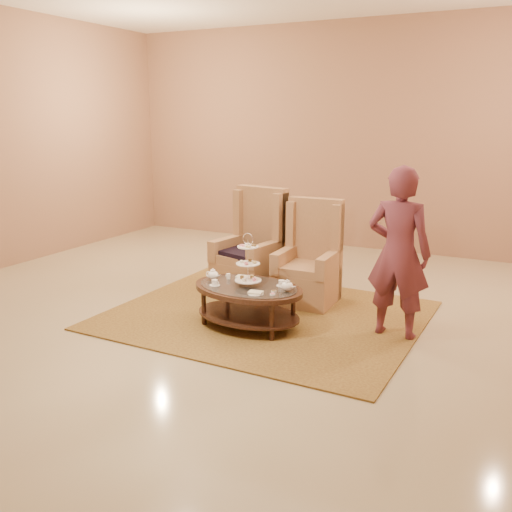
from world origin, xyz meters
The scene contains 8 objects.
ground centered at (0.00, 0.00, 0.00)m, with size 8.00×8.00×0.00m, color tan.
ceiling centered at (0.00, 0.00, 0.00)m, with size 8.00×8.00×0.02m, color white.
wall_back centered at (0.00, 4.00, 1.75)m, with size 8.00×0.04×3.50m, color #9C6F55.
rug centered at (0.15, 0.39, 0.01)m, with size 3.23×2.71×0.02m.
tea_table centered at (0.13, 0.02, 0.35)m, with size 1.23×0.91×0.97m.
armchair_left centered at (-0.37, 1.10, 0.43)m, with size 0.78×0.80×1.26m.
armchair_right centered at (0.38, 1.05, 0.39)m, with size 0.65×0.67×1.18m.
person centered at (1.51, 0.45, 0.83)m, with size 0.62×0.42×1.65m.
Camera 1 is at (2.66, -4.80, 2.10)m, focal length 40.00 mm.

